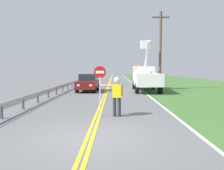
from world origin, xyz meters
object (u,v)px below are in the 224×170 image
Objects in this scene: stop_sign_paddle at (100,80)px; utility_bucket_truck at (145,77)px; flagger_worker at (117,94)px; utility_pole_near at (160,49)px; oncoming_sedan_nearest at (88,83)px.

utility_bucket_truck is at bearing 72.40° from stop_sign_paddle.
utility_pole_near is at bearing 70.34° from flagger_worker.
flagger_worker is 12.39m from utility_bucket_truck.
stop_sign_paddle is at bearing -112.63° from utility_pole_near.
stop_sign_paddle reaches higher than flagger_worker.
stop_sign_paddle reaches higher than oncoming_sedan_nearest.
oncoming_sedan_nearest is (-2.70, 11.29, -0.21)m from flagger_worker.
utility_pole_near is (4.71, 13.19, 3.21)m from flagger_worker.
stop_sign_paddle is 0.34× the size of utility_bucket_truck.
flagger_worker is 14.37m from utility_pole_near.
oncoming_sedan_nearest is at bearing -165.64° from utility_pole_near.
flagger_worker is 0.78× the size of stop_sign_paddle.
utility_bucket_truck is 1.66× the size of oncoming_sedan_nearest.
utility_bucket_truck is at bearing 7.13° from oncoming_sedan_nearest.
utility_pole_near is at bearing 67.37° from stop_sign_paddle.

